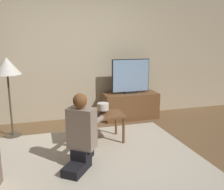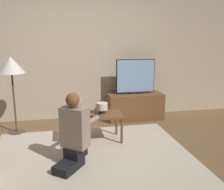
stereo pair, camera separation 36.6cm
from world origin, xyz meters
TOP-DOWN VIEW (x-y plane):
  - ground_plane at (0.00, 0.00)m, footprint 10.00×10.00m
  - wall_back at (0.00, 1.93)m, footprint 10.00×0.06m
  - rug at (0.00, 0.00)m, footprint 2.80×2.32m
  - tv_stand at (1.09, 1.58)m, footprint 1.11×0.47m
  - tv at (1.09, 1.59)m, footprint 0.79×0.08m
  - coffee_table at (0.15, 0.58)m, footprint 0.82×0.46m
  - floor_lamp at (-1.17, 1.21)m, footprint 0.44×0.44m
  - person_kneeling at (-0.23, -0.15)m, footprint 0.66×0.75m
  - table_lamp at (0.25, 0.60)m, footprint 0.18×0.18m
  - remote at (0.16, 0.48)m, footprint 0.04×0.15m

SIDE VIEW (x-z plane):
  - ground_plane at x=0.00m, z-range 0.00..0.00m
  - rug at x=0.00m, z-range 0.00..0.02m
  - tv_stand at x=1.09m, z-range 0.00..0.53m
  - coffee_table at x=0.15m, z-range 0.17..0.63m
  - remote at x=0.16m, z-range 0.46..0.48m
  - person_kneeling at x=-0.23m, z-range 0.00..0.96m
  - table_lamp at x=0.25m, z-range 0.48..0.65m
  - tv at x=1.09m, z-range 0.53..1.22m
  - floor_lamp at x=-1.17m, z-range 0.47..1.80m
  - wall_back at x=0.00m, z-range 0.00..2.60m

